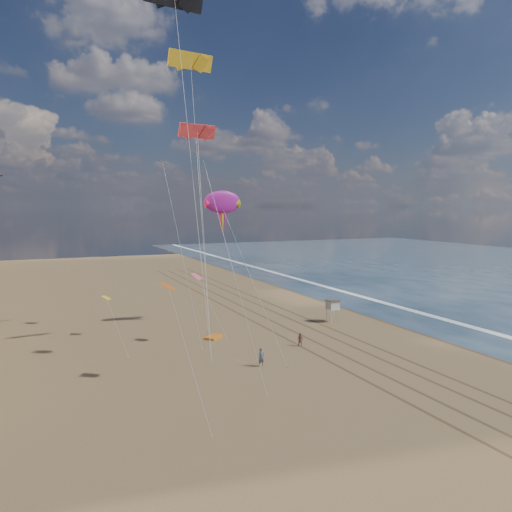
{
  "coord_description": "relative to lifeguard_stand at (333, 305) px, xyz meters",
  "views": [
    {
      "loc": [
        -27.41,
        -28.14,
        15.38
      ],
      "look_at": [
        -3.54,
        26.0,
        9.5
      ],
      "focal_mm": 35.0,
      "sensor_mm": 36.0,
      "label": 1
    }
  ],
  "objects": [
    {
      "name": "kite_flyer_b",
      "position": [
        -9.64,
        -8.62,
        -1.54
      ],
      "size": [
        0.93,
        0.93,
        1.52
      ],
      "primitive_type": "imported",
      "rotation": [
        0.0,
        0.0,
        -0.8
      ],
      "color": "#8B5646",
      "rests_on": "ground"
    },
    {
      "name": "wet_sand",
      "position": [
        10.6,
        12.32,
        -2.29
      ],
      "size": [
        260.0,
        260.0,
        0.0
      ],
      "primitive_type": "plane",
      "color": "#42301E",
      "rests_on": "ground"
    },
    {
      "name": "lifeguard_stand",
      "position": [
        0.0,
        0.0,
        0.0
      ],
      "size": [
        1.65,
        1.65,
        2.98
      ],
      "color": "silver",
      "rests_on": "ground"
    },
    {
      "name": "grounded_kite",
      "position": [
        -17.31,
        -1.44,
        -2.17
      ],
      "size": [
        2.61,
        2.57,
        0.25
      ],
      "primitive_type": "cube",
      "rotation": [
        0.0,
        0.0,
        0.75
      ],
      "color": "orange",
      "rests_on": "ground"
    },
    {
      "name": "show_kite",
      "position": [
        -13.66,
        5.13,
        13.61
      ],
      "size": [
        4.72,
        10.39,
        24.71
      ],
      "color": "#A41992",
      "rests_on": "ground"
    },
    {
      "name": "small_kites",
      "position": [
        -22.74,
        -4.57,
        10.89
      ],
      "size": [
        10.45,
        19.98,
        16.58
      ],
      "color": "#C55312",
      "rests_on": "ground"
    },
    {
      "name": "foam",
      "position": [
        14.8,
        12.32,
        -2.29
      ],
      "size": [
        260.0,
        260.0,
        0.0
      ],
      "primitive_type": "plane",
      "color": "white",
      "rests_on": "ground"
    },
    {
      "name": "kite_flyer_a",
      "position": [
        -16.44,
        -13.16,
        -1.37
      ],
      "size": [
        0.75,
        0.57,
        1.84
      ],
      "primitive_type": "imported",
      "rotation": [
        0.0,
        0.0,
        0.2
      ],
      "color": "#525C6A",
      "rests_on": "ground"
    },
    {
      "name": "ground",
      "position": [
        -8.4,
        -27.68,
        -2.3
      ],
      "size": [
        260.0,
        260.0,
        0.0
      ],
      "primitive_type": "plane",
      "color": "brown",
      "rests_on": "ground"
    },
    {
      "name": "tracks",
      "position": [
        -5.85,
        2.32,
        -2.29
      ],
      "size": [
        7.68,
        120.0,
        0.01
      ],
      "color": "brown",
      "rests_on": "ground"
    },
    {
      "name": "parafoils",
      "position": [
        -20.68,
        -3.21,
        29.29
      ],
      "size": [
        10.1,
        11.38,
        13.53
      ],
      "color": "black",
      "rests_on": "ground"
    }
  ]
}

